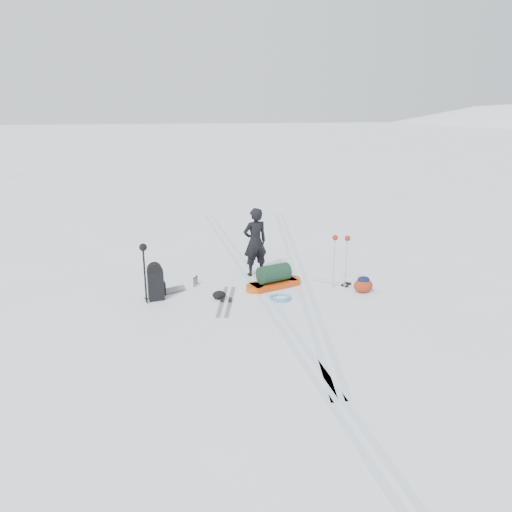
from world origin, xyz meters
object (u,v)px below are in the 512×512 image
object	(u,v)px
skier	(255,242)
expedition_rucksack	(158,282)
ski_poles_black	(144,255)
pulk_sled	(274,279)

from	to	relation	value
skier	expedition_rucksack	bearing A→B (deg)	11.94
ski_poles_black	skier	bearing A→B (deg)	46.23
pulk_sled	expedition_rucksack	bearing A→B (deg)	165.28
ski_poles_black	pulk_sled	bearing A→B (deg)	27.25
skier	pulk_sled	xyz separation A→B (m)	(0.32, -1.03, -0.71)
pulk_sled	ski_poles_black	size ratio (longest dim) A/B	1.11
skier	pulk_sled	distance (m)	1.29
skier	ski_poles_black	size ratio (longest dim) A/B	1.28
expedition_rucksack	ski_poles_black	distance (m)	0.86
skier	pulk_sled	world-z (taller)	skier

